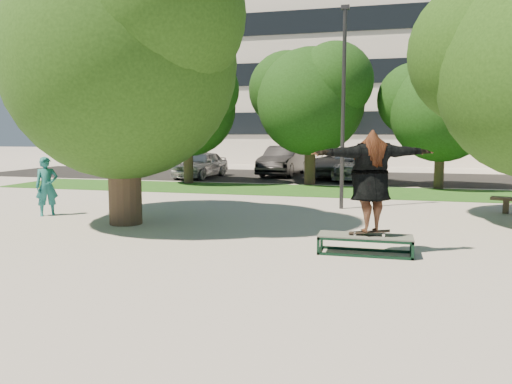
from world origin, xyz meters
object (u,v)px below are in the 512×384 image
(grind_box, at_px, (365,245))
(lamppost, at_px, (343,106))
(car_dark, at_px, (283,161))
(car_silver_b, at_px, (348,164))
(bystander, at_px, (47,186))
(car_silver_a, at_px, (201,164))
(tree_left, at_px, (119,50))
(car_grey, at_px, (343,163))

(grind_box, bearing_deg, lamppost, 99.13)
(car_dark, distance_m, car_silver_b, 3.74)
(bystander, distance_m, car_silver_b, 15.62)
(grind_box, relative_size, bystander, 1.07)
(lamppost, bearing_deg, car_dark, 109.79)
(bystander, distance_m, car_dark, 15.25)
(lamppost, height_order, car_silver_b, lamppost)
(lamppost, xyz_separation_m, car_silver_a, (-8.00, 8.93, -2.45))
(car_silver_b, bearing_deg, grind_box, -94.36)
(tree_left, relative_size, car_dark, 1.45)
(tree_left, height_order, bystander, tree_left)
(car_dark, bearing_deg, car_silver_a, -143.88)
(car_silver_a, bearing_deg, tree_left, -72.15)
(tree_left, bearing_deg, car_grey, 73.34)
(car_grey, bearing_deg, car_silver_a, -152.79)
(grind_box, bearing_deg, car_grey, 96.00)
(lamppost, relative_size, car_silver_a, 1.49)
(lamppost, bearing_deg, tree_left, -143.58)
(grind_box, bearing_deg, bystander, 164.93)
(grind_box, distance_m, car_silver_a, 17.22)
(car_silver_a, height_order, car_grey, car_grey)
(grind_box, relative_size, car_silver_b, 0.36)
(car_silver_a, relative_size, car_silver_b, 0.82)
(bystander, distance_m, car_silver_a, 12.32)
(lamppost, relative_size, car_silver_b, 1.22)
(bystander, height_order, car_dark, bystander)
(tree_left, distance_m, bystander, 4.52)
(tree_left, relative_size, bystander, 4.25)
(grind_box, distance_m, car_silver_b, 16.17)
(bystander, height_order, car_silver_a, bystander)
(tree_left, height_order, car_grey, tree_left)
(lamppost, relative_size, bystander, 3.65)
(bystander, xyz_separation_m, car_silver_b, (7.50, 13.70, -0.11))
(car_silver_a, bearing_deg, grind_box, -52.82)
(grind_box, xyz_separation_m, car_silver_b, (-1.43, 16.10, 0.54))
(grind_box, distance_m, bystander, 9.27)
(car_grey, distance_m, car_silver_b, 0.76)
(tree_left, height_order, car_silver_a, tree_left)
(car_silver_b, bearing_deg, car_dark, 154.42)
(tree_left, distance_m, lamppost, 6.70)
(car_dark, xyz_separation_m, car_silver_b, (3.59, -1.04, -0.08))
(tree_left, relative_size, car_grey, 1.26)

